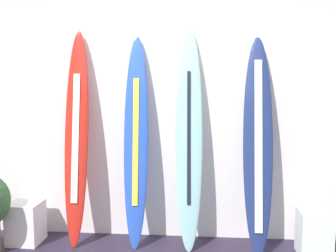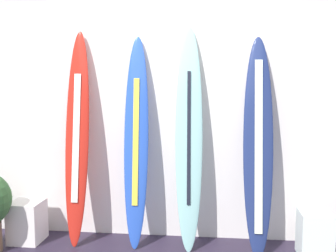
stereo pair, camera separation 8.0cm
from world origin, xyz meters
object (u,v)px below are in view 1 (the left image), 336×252
surfboard_navy (258,145)px  display_block_center (314,233)px  surfboard_cobalt (136,143)px  display_block_left (26,222)px  surfboard_crimson (77,139)px  surfboard_seafoam (189,139)px

surfboard_navy → display_block_center: bearing=-8.0°
surfboard_cobalt → display_block_left: (-1.15, -0.07, -0.83)m
surfboard_crimson → display_block_center: size_ratio=5.01×
display_block_center → surfboard_crimson: bearing=177.1°
surfboard_seafoam → display_block_left: surfboard_seafoam is taller
surfboard_navy → display_block_left: surfboard_navy is taller
surfboard_seafoam → surfboard_navy: bearing=-4.4°
surfboard_crimson → surfboard_cobalt: 0.61m
surfboard_crimson → surfboard_cobalt: bearing=1.0°
surfboard_cobalt → display_block_center: surfboard_cobalt is taller
surfboard_seafoam → surfboard_navy: surfboard_seafoam is taller
surfboard_cobalt → display_block_center: size_ratio=4.88×
display_block_left → surfboard_cobalt: bearing=3.7°
display_block_center → surfboard_cobalt: bearing=175.7°
surfboard_crimson → display_block_center: bearing=-2.9°
surfboard_cobalt → display_block_left: size_ratio=5.00×
display_block_center → surfboard_navy: bearing=172.0°
surfboard_crimson → surfboard_seafoam: surfboard_seafoam is taller
surfboard_navy → display_block_left: size_ratio=4.96×
surfboard_cobalt → surfboard_seafoam: (0.53, -0.00, 0.05)m
surfboard_cobalt → display_block_center: bearing=-4.3°
surfboard_seafoam → display_block_center: size_ratio=5.10×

